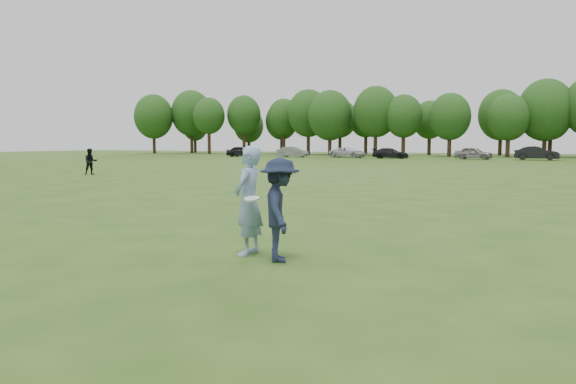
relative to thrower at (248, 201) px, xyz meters
The scene contains 12 objects.
ground 1.37m from the thrower, 38.24° to the right, with size 200.00×200.00×0.00m, color #294A14.
thrower is the anchor object (origin of this frame).
defender 0.81m from the thrower, 18.07° to the right, with size 1.16×0.67×1.80m, color #1A2239.
player_far_a 27.71m from the thrower, 140.51° to the left, with size 0.80×0.63×1.65m, color black.
car_a 67.59m from the thrower, 120.31° to the left, with size 1.74×4.33×1.48m, color black.
car_b 65.79m from the thrower, 114.37° to the left, with size 1.49×4.28×1.41m, color slate.
car_c 63.83m from the thrower, 107.84° to the left, with size 2.20×4.77×1.33m, color #B6B6BB.
car_d 61.19m from the thrower, 102.81° to the left, with size 1.82×4.47×1.30m, color black.
car_e 60.76m from the thrower, 93.57° to the left, with size 1.73×4.30×1.47m, color gray.
car_f 60.47m from the thrower, 87.09° to the left, with size 1.66×4.77×1.57m, color black.
disc_in_play 0.35m from the thrower, 51.78° to the right, with size 0.31×0.31×0.09m.
treeline 76.58m from the thrower, 87.34° to the left, with size 130.35×18.39×11.74m.
Camera 1 is at (4.29, -8.28, 2.07)m, focal length 35.00 mm.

